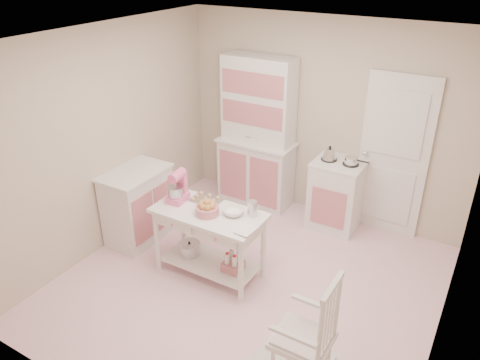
# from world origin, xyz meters

# --- Properties ---
(room_shell) EXTENTS (3.84, 3.84, 2.62)m
(room_shell) POSITION_xyz_m (0.00, 0.00, 1.65)
(room_shell) COLOR pink
(room_shell) RESTS_ON ground
(door) EXTENTS (0.82, 0.05, 2.04)m
(door) POSITION_xyz_m (0.95, 1.87, 1.02)
(door) COLOR white
(door) RESTS_ON ground
(hutch) EXTENTS (1.06, 0.50, 2.08)m
(hutch) POSITION_xyz_m (-0.83, 1.66, 1.04)
(hutch) COLOR white
(hutch) RESTS_ON ground
(stove) EXTENTS (0.62, 0.57, 0.92)m
(stove) POSITION_xyz_m (0.37, 1.61, 0.46)
(stove) COLOR white
(stove) RESTS_ON ground
(base_cabinet) EXTENTS (0.54, 0.84, 0.92)m
(base_cabinet) POSITION_xyz_m (-1.63, 0.11, 0.46)
(base_cabinet) COLOR white
(base_cabinet) RESTS_ON ground
(rocking_chair) EXTENTS (0.48, 0.72, 1.10)m
(rocking_chair) POSITION_xyz_m (0.99, -0.86, 0.55)
(rocking_chair) COLOR white
(rocking_chair) RESTS_ON ground
(work_table) EXTENTS (1.20, 0.60, 0.80)m
(work_table) POSITION_xyz_m (-0.47, -0.05, 0.40)
(work_table) COLOR white
(work_table) RESTS_ON ground
(stand_mixer) EXTENTS (0.23, 0.30, 0.34)m
(stand_mixer) POSITION_xyz_m (-0.89, -0.03, 0.97)
(stand_mixer) COLOR pink
(stand_mixer) RESTS_ON work_table
(cookie_tray) EXTENTS (0.34, 0.24, 0.02)m
(cookie_tray) POSITION_xyz_m (-0.62, 0.13, 0.81)
(cookie_tray) COLOR silver
(cookie_tray) RESTS_ON work_table
(bread_basket) EXTENTS (0.25, 0.25, 0.09)m
(bread_basket) POSITION_xyz_m (-0.45, -0.10, 0.85)
(bread_basket) COLOR #C5717A
(bread_basket) RESTS_ON work_table
(mixing_bowl) EXTENTS (0.22, 0.22, 0.07)m
(mixing_bowl) POSITION_xyz_m (-0.21, 0.03, 0.83)
(mixing_bowl) COLOR white
(mixing_bowl) RESTS_ON work_table
(metal_pitcher) EXTENTS (0.10, 0.10, 0.17)m
(metal_pitcher) POSITION_xyz_m (-0.03, 0.11, 0.89)
(metal_pitcher) COLOR silver
(metal_pitcher) RESTS_ON work_table
(recipe_book) EXTENTS (0.18, 0.23, 0.02)m
(recipe_book) POSITION_xyz_m (-0.02, -0.17, 0.81)
(recipe_book) COLOR white
(recipe_book) RESTS_ON work_table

